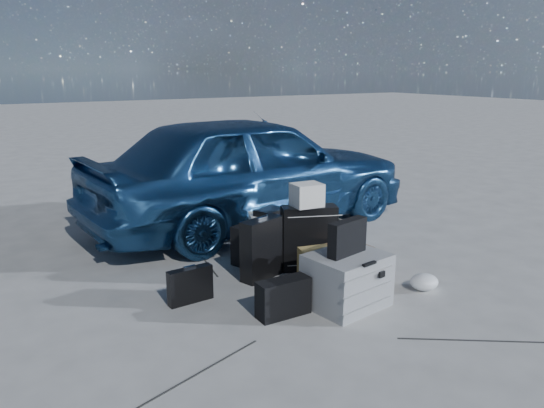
{
  "coord_description": "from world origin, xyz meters",
  "views": [
    {
      "loc": [
        -2.38,
        -3.25,
        1.92
      ],
      "look_at": [
        0.15,
        0.85,
        0.69
      ],
      "focal_mm": 35.0,
      "sensor_mm": 36.0,
      "label": 1
    }
  ],
  "objects_px": {
    "car": "(251,169)",
    "duffel_bag": "(269,240)",
    "pelican_case": "(347,280)",
    "briefcase": "(190,285)",
    "suitcase_left": "(262,249)",
    "cardboard_box": "(345,262)",
    "suitcase_right": "(309,238)"
  },
  "relations": [
    {
      "from": "suitcase_left",
      "to": "cardboard_box",
      "type": "distance_m",
      "value": 0.79
    },
    {
      "from": "cardboard_box",
      "to": "duffel_bag",
      "type": "bearing_deg",
      "value": 111.39
    },
    {
      "from": "duffel_bag",
      "to": "suitcase_left",
      "type": "bearing_deg",
      "value": -146.99
    },
    {
      "from": "suitcase_left",
      "to": "briefcase",
      "type": "bearing_deg",
      "value": 173.58
    },
    {
      "from": "pelican_case",
      "to": "suitcase_right",
      "type": "distance_m",
      "value": 0.88
    },
    {
      "from": "duffel_bag",
      "to": "suitcase_right",
      "type": "bearing_deg",
      "value": -86.97
    },
    {
      "from": "car",
      "to": "pelican_case",
      "type": "height_order",
      "value": "car"
    },
    {
      "from": "suitcase_right",
      "to": "cardboard_box",
      "type": "relative_size",
      "value": 1.53
    },
    {
      "from": "suitcase_left",
      "to": "suitcase_right",
      "type": "xyz_separation_m",
      "value": [
        0.51,
        -0.04,
        0.03
      ]
    },
    {
      "from": "briefcase",
      "to": "duffel_bag",
      "type": "height_order",
      "value": "duffel_bag"
    },
    {
      "from": "car",
      "to": "cardboard_box",
      "type": "xyz_separation_m",
      "value": [
        -0.12,
        -2.0,
        -0.55
      ]
    },
    {
      "from": "pelican_case",
      "to": "suitcase_right",
      "type": "bearing_deg",
      "value": 67.48
    },
    {
      "from": "cardboard_box",
      "to": "suitcase_right",
      "type": "bearing_deg",
      "value": 111.49
    },
    {
      "from": "pelican_case",
      "to": "briefcase",
      "type": "height_order",
      "value": "pelican_case"
    },
    {
      "from": "suitcase_left",
      "to": "pelican_case",
      "type": "bearing_deg",
      "value": -89.33
    },
    {
      "from": "car",
      "to": "duffel_bag",
      "type": "distance_m",
      "value": 1.36
    },
    {
      "from": "car",
      "to": "cardboard_box",
      "type": "bearing_deg",
      "value": 172.26
    },
    {
      "from": "pelican_case",
      "to": "cardboard_box",
      "type": "height_order",
      "value": "pelican_case"
    },
    {
      "from": "car",
      "to": "cardboard_box",
      "type": "height_order",
      "value": "car"
    },
    {
      "from": "briefcase",
      "to": "duffel_bag",
      "type": "distance_m",
      "value": 1.26
    },
    {
      "from": "pelican_case",
      "to": "duffel_bag",
      "type": "distance_m",
      "value": 1.3
    },
    {
      "from": "car",
      "to": "suitcase_left",
      "type": "distance_m",
      "value": 1.82
    },
    {
      "from": "car",
      "to": "suitcase_left",
      "type": "bearing_deg",
      "value": 149.66
    },
    {
      "from": "briefcase",
      "to": "cardboard_box",
      "type": "height_order",
      "value": "cardboard_box"
    },
    {
      "from": "car",
      "to": "duffel_bag",
      "type": "xyz_separation_m",
      "value": [
        -0.45,
        -1.18,
        -0.51
      ]
    },
    {
      "from": "suitcase_left",
      "to": "cardboard_box",
      "type": "xyz_separation_m",
      "value": [
        0.66,
        -0.42,
        -0.13
      ]
    },
    {
      "from": "cardboard_box",
      "to": "suitcase_left",
      "type": "bearing_deg",
      "value": 147.57
    },
    {
      "from": "briefcase",
      "to": "suitcase_left",
      "type": "distance_m",
      "value": 0.82
    },
    {
      "from": "car",
      "to": "pelican_case",
      "type": "distance_m",
      "value": 2.57
    },
    {
      "from": "suitcase_right",
      "to": "car",
      "type": "bearing_deg",
      "value": 102.75
    },
    {
      "from": "car",
      "to": "pelican_case",
      "type": "relative_size",
      "value": 6.78
    },
    {
      "from": "car",
      "to": "suitcase_right",
      "type": "height_order",
      "value": "car"
    }
  ]
}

